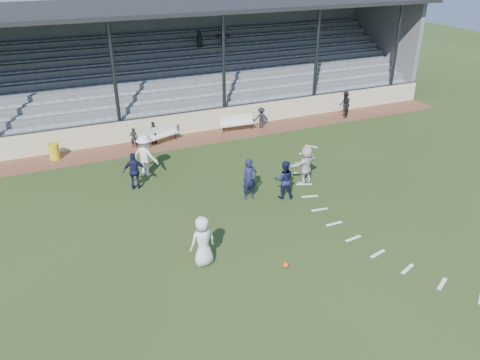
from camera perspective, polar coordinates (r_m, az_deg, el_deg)
name	(u,v)px	position (r m, az deg, el deg)	size (l,w,h in m)	color
ground	(268,240)	(17.07, 3.38, -7.37)	(90.00, 90.00, 0.00)	#263917
cinder_track	(182,141)	(25.79, -7.14, 4.74)	(34.00, 2.00, 0.02)	brown
retaining_wall	(175,125)	(26.53, -7.88, 6.69)	(34.00, 0.18, 1.20)	beige
bench_left	(162,133)	(25.51, -9.49, 5.71)	(2.01, 1.15, 0.95)	silver
bench_right	(237,121)	(26.87, -0.41, 7.17)	(2.02, 0.55, 0.95)	silver
trash_bin	(54,151)	(24.94, -21.71, 3.25)	(0.51, 0.51, 0.82)	gold
football	(286,265)	(15.77, 5.58, -10.26)	(0.20, 0.20, 0.20)	#D54E0C
player_white_lead	(203,241)	(15.46, -4.55, -7.43)	(0.87, 0.57, 1.79)	silver
player_navy_lead	(250,179)	(19.36, 1.17, 0.09)	(0.64, 0.42, 1.77)	#15183B
player_navy_mid	(284,180)	(19.51, 5.41, 0.04)	(0.81, 0.63, 1.68)	#15183B
player_white_wing	(145,155)	(21.76, -11.48, 2.96)	(1.28, 0.73, 1.98)	silver
player_navy_wing	(135,171)	(20.67, -12.73, 1.06)	(0.98, 0.41, 1.68)	#15183B
player_white_back	(306,164)	(20.90, 8.04, 1.89)	(1.62, 0.52, 1.75)	silver
official	(345,105)	(29.75, 12.66, 8.95)	(0.78, 0.61, 1.60)	black
sub_left_near	(134,138)	(25.14, -12.81, 5.05)	(0.40, 0.26, 1.09)	black
sub_left_far	(154,133)	(25.42, -10.45, 5.68)	(0.72, 0.30, 1.23)	black
sub_right	(261,118)	(27.38, 2.60, 7.61)	(0.78, 0.45, 1.21)	black
grandstand	(152,77)	(30.45, -10.63, 12.25)	(34.60, 9.00, 6.61)	slate
penalty_arc	(361,217)	(19.03, 14.58, -4.36)	(3.89, 14.63, 0.01)	white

